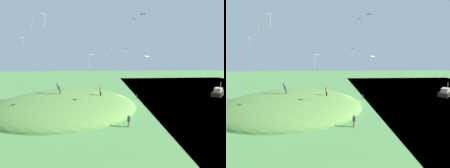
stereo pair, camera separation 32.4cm
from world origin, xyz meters
TOP-DOWN VIEW (x-y plane):
  - ground_plane at (0.00, 0.00)m, footprint 160.00×160.00m
  - grass_hill at (11.96, 2.29)m, footprint 26.90×23.48m
  - dirt_path at (28.09, -4.02)m, footprint 13.39×6.81m
  - boat_on_lake at (-24.51, -5.24)m, footprint 6.30×6.11m
  - person_watching_kites at (12.78, 3.21)m, footprint 0.48×0.48m
  - person_on_hilltop at (1.37, 12.19)m, footprint 0.61×0.61m
  - person_near_shore at (15.64, -6.13)m, footprint 0.50×0.50m
  - person_with_child at (5.25, 3.63)m, footprint 0.47×0.47m
  - kite_0 at (13.16, 8.90)m, footprint 1.05×1.14m
  - kite_1 at (0.10, 0.65)m, footprint 1.15×0.91m
  - kite_2 at (0.74, 4.92)m, footprint 1.19×0.97m
  - kite_3 at (-1.78, 8.72)m, footprint 0.87×0.76m
  - kite_4 at (-1.45, -0.61)m, footprint 0.96×0.90m
  - kite_5 at (19.80, -3.88)m, footprint 0.89×0.63m
  - kite_6 at (-2.68, 2.31)m, footprint 1.23×1.16m
  - kite_7 at (21.39, -2.85)m, footprint 0.88×0.88m
  - kite_8 at (3.52, -3.23)m, footprint 1.15×1.30m
  - kite_9 at (6.62, 9.62)m, footprint 0.90×0.80m
  - mooring_post at (-2.94, -2.59)m, footprint 0.14×0.14m

SIDE VIEW (x-z plane):
  - ground_plane at x=0.00m, z-range 0.00..0.00m
  - grass_hill at x=11.96m, z-range -2.81..2.81m
  - dirt_path at x=28.09m, z-range 0.00..0.04m
  - mooring_post at x=-2.94m, z-range 0.00..1.05m
  - boat_on_lake at x=-24.51m, z-range -0.86..2.26m
  - person_on_hilltop at x=1.37m, z-range 0.21..1.90m
  - person_near_shore at x=15.64m, z-range 2.00..3.68m
  - person_with_child at x=5.25m, z-range 2.61..4.24m
  - person_watching_kites at x=12.78m, z-range 3.01..4.77m
  - kite_3 at x=-1.78m, z-range 8.36..10.50m
  - kite_9 at x=6.62m, z-range 8.64..10.71m
  - kite_8 at x=3.52m, z-range 10.14..11.90m
  - kite_1 at x=0.10m, z-range 10.35..11.96m
  - kite_2 at x=0.74m, z-range 11.85..13.31m
  - kite_7 at x=21.39m, z-range 12.60..14.03m
  - kite_0 at x=13.16m, z-range 14.38..16.33m
  - kite_5 at x=19.80m, z-range 16.06..17.58m
  - kite_4 at x=-1.45m, z-range 16.36..17.62m
  - kite_6 at x=-2.68m, z-range 16.10..18.19m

